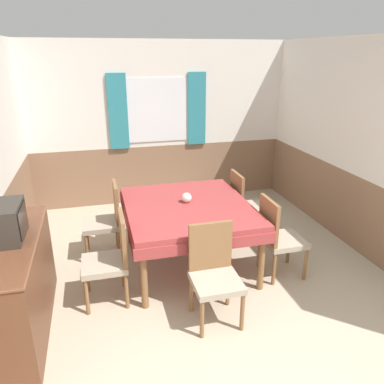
{
  "coord_description": "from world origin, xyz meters",
  "views": [
    {
      "loc": [
        -1.05,
        -1.69,
        2.4
      ],
      "look_at": [
        -0.05,
        2.15,
        0.92
      ],
      "focal_mm": 35.0,
      "sensor_mm": 36.0,
      "label": 1
    }
  ],
  "objects_px": {
    "sideboard": "(18,286)",
    "tv": "(5,222)",
    "chair_right_far": "(245,204)",
    "chair_left_near": "(111,257)",
    "chair_right_near": "(278,235)",
    "vase": "(187,198)",
    "dining_table": "(188,213)",
    "chair_left_far": "(107,218)",
    "chair_head_near": "(214,271)"
  },
  "relations": [
    {
      "from": "sideboard",
      "to": "tv",
      "type": "xyz_separation_m",
      "value": [
        -0.02,
        0.04,
        0.6
      ]
    },
    {
      "from": "chair_right_far",
      "to": "sideboard",
      "type": "xyz_separation_m",
      "value": [
        -2.65,
        -1.21,
        -0.03
      ]
    },
    {
      "from": "chair_left_near",
      "to": "tv",
      "type": "distance_m",
      "value": 1.04
    },
    {
      "from": "chair_right_far",
      "to": "chair_right_near",
      "type": "bearing_deg",
      "value": 0.0
    },
    {
      "from": "chair_right_far",
      "to": "vase",
      "type": "xyz_separation_m",
      "value": [
        -0.91,
        -0.4,
        0.33
      ]
    },
    {
      "from": "dining_table",
      "to": "chair_left_far",
      "type": "distance_m",
      "value": 1.04
    },
    {
      "from": "dining_table",
      "to": "sideboard",
      "type": "height_order",
      "value": "sideboard"
    },
    {
      "from": "chair_right_near",
      "to": "vase",
      "type": "distance_m",
      "value": 1.11
    },
    {
      "from": "chair_right_near",
      "to": "chair_left_near",
      "type": "xyz_separation_m",
      "value": [
        -1.82,
        0.0,
        0.0
      ]
    },
    {
      "from": "chair_left_near",
      "to": "tv",
      "type": "height_order",
      "value": "tv"
    },
    {
      "from": "chair_right_far",
      "to": "tv",
      "type": "relative_size",
      "value": 2.13
    },
    {
      "from": "chair_right_far",
      "to": "chair_head_near",
      "type": "distance_m",
      "value": 1.73
    },
    {
      "from": "chair_right_near",
      "to": "vase",
      "type": "height_order",
      "value": "chair_right_near"
    },
    {
      "from": "dining_table",
      "to": "chair_left_near",
      "type": "height_order",
      "value": "chair_left_near"
    },
    {
      "from": "chair_head_near",
      "to": "tv",
      "type": "xyz_separation_m",
      "value": [
        -1.75,
        0.3,
        0.57
      ]
    },
    {
      "from": "sideboard",
      "to": "chair_left_near",
      "type": "bearing_deg",
      "value": 16.63
    },
    {
      "from": "chair_left_near",
      "to": "chair_left_far",
      "type": "height_order",
      "value": "same"
    },
    {
      "from": "dining_table",
      "to": "vase",
      "type": "height_order",
      "value": "vase"
    },
    {
      "from": "chair_left_far",
      "to": "chair_right_near",
      "type": "bearing_deg",
      "value": -117.73
    },
    {
      "from": "chair_right_near",
      "to": "chair_left_far",
      "type": "height_order",
      "value": "same"
    },
    {
      "from": "sideboard",
      "to": "vase",
      "type": "height_order",
      "value": "sideboard"
    },
    {
      "from": "sideboard",
      "to": "vase",
      "type": "distance_m",
      "value": 1.95
    },
    {
      "from": "chair_right_near",
      "to": "chair_left_far",
      "type": "xyz_separation_m",
      "value": [
        -1.82,
        0.96,
        0.0
      ]
    },
    {
      "from": "chair_left_far",
      "to": "sideboard",
      "type": "distance_m",
      "value": 1.46
    },
    {
      "from": "sideboard",
      "to": "chair_right_near",
      "type": "bearing_deg",
      "value": 5.33
    },
    {
      "from": "chair_head_near",
      "to": "tv",
      "type": "distance_m",
      "value": 1.87
    },
    {
      "from": "chair_left_near",
      "to": "sideboard",
      "type": "height_order",
      "value": "chair_left_near"
    },
    {
      "from": "chair_left_near",
      "to": "chair_head_near",
      "type": "height_order",
      "value": "same"
    },
    {
      "from": "vase",
      "to": "tv",
      "type": "bearing_deg",
      "value": -156.56
    },
    {
      "from": "chair_head_near",
      "to": "vase",
      "type": "distance_m",
      "value": 1.12
    },
    {
      "from": "dining_table",
      "to": "chair_right_near",
      "type": "distance_m",
      "value": 1.04
    },
    {
      "from": "chair_left_near",
      "to": "chair_right_near",
      "type": "bearing_deg",
      "value": -90.0
    },
    {
      "from": "dining_table",
      "to": "vase",
      "type": "distance_m",
      "value": 0.18
    },
    {
      "from": "dining_table",
      "to": "chair_right_near",
      "type": "relative_size",
      "value": 1.71
    },
    {
      "from": "chair_right_far",
      "to": "vase",
      "type": "relative_size",
      "value": 8.0
    },
    {
      "from": "chair_right_near",
      "to": "chair_left_far",
      "type": "relative_size",
      "value": 1.0
    },
    {
      "from": "chair_right_far",
      "to": "chair_left_far",
      "type": "distance_m",
      "value": 1.82
    },
    {
      "from": "chair_right_near",
      "to": "sideboard",
      "type": "xyz_separation_m",
      "value": [
        -2.65,
        -0.25,
        -0.03
      ]
    },
    {
      "from": "dining_table",
      "to": "chair_right_near",
      "type": "height_order",
      "value": "chair_right_near"
    },
    {
      "from": "chair_head_near",
      "to": "vase",
      "type": "relative_size",
      "value": 8.0
    },
    {
      "from": "vase",
      "to": "sideboard",
      "type": "bearing_deg",
      "value": -155.31
    },
    {
      "from": "dining_table",
      "to": "vase",
      "type": "relative_size",
      "value": 13.67
    },
    {
      "from": "chair_left_far",
      "to": "tv",
      "type": "distance_m",
      "value": 1.55
    },
    {
      "from": "chair_right_near",
      "to": "vase",
      "type": "xyz_separation_m",
      "value": [
        -0.91,
        0.55,
        0.33
      ]
    },
    {
      "from": "chair_left_near",
      "to": "tv",
      "type": "xyz_separation_m",
      "value": [
        -0.84,
        -0.21,
        0.57
      ]
    },
    {
      "from": "chair_right_far",
      "to": "chair_left_far",
      "type": "relative_size",
      "value": 1.0
    },
    {
      "from": "chair_left_near",
      "to": "sideboard",
      "type": "bearing_deg",
      "value": 106.63
    },
    {
      "from": "chair_left_near",
      "to": "dining_table",
      "type": "bearing_deg",
      "value": -62.27
    },
    {
      "from": "chair_left_far",
      "to": "vase",
      "type": "distance_m",
      "value": 1.05
    },
    {
      "from": "vase",
      "to": "chair_head_near",
      "type": "bearing_deg",
      "value": -90.18
    }
  ]
}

